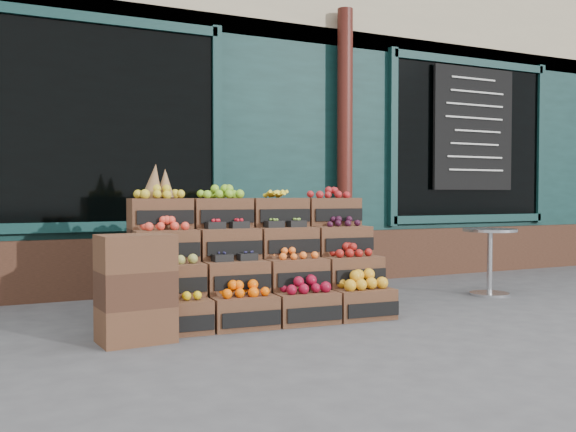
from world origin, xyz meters
name	(u,v)px	position (x,y,z in m)	size (l,w,h in m)	color
ground	(348,323)	(0.00, 0.00, 0.00)	(60.00, 60.00, 0.00)	#48484B
shop_facade	(172,105)	(0.00, 5.11, 2.40)	(12.00, 6.24, 4.80)	#0D2D2B
crate_display	(256,269)	(-0.55, 0.60, 0.40)	(2.15, 1.16, 1.30)	#533320
spare_crates	(136,288)	(-1.70, 0.08, 0.38)	(0.53, 0.39, 0.76)	#533320
bistro_table	(490,254)	(2.05, 0.58, 0.43)	(0.55, 0.55, 0.69)	silver
shopkeeper	(90,201)	(-1.61, 2.63, 0.97)	(0.71, 0.47, 1.95)	#134517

